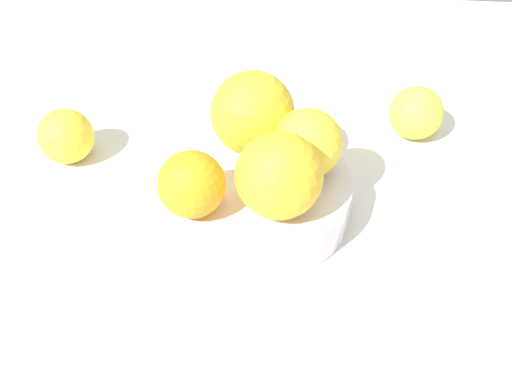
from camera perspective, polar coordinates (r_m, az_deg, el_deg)
The scene contains 8 objects.
ground_plane at distance 60.49cm, azimuth 0.00°, elevation -2.55°, with size 110.00×110.00×2.00cm, color silver.
fruit_bowl at distance 58.33cm, azimuth 0.00°, elevation -0.41°, with size 19.36×19.36×4.43cm.
orange_in_bowl_0 at distance 51.02cm, azimuth 2.33°, elevation 1.64°, with size 8.08×8.08×8.08cm, color yellow.
orange_in_bowl_1 at distance 55.77cm, azimuth 5.16°, elevation 4.88°, with size 6.98×6.98×6.98cm, color yellow.
orange_in_bowl_2 at distance 58.18cm, azimuth -0.34°, elevation 7.90°, with size 8.68×8.68×8.68cm, color yellow.
orange_in_bowl_3 at distance 51.77cm, azimuth -6.49°, elevation 0.77°, with size 6.29×6.29×6.29cm, color orange.
orange_loose_0 at distance 67.93cm, azimuth -18.57°, elevation 5.33°, with size 6.28×6.28×6.28cm, color yellow.
orange_loose_1 at distance 70.69cm, azimuth 15.79°, elevation 7.66°, with size 6.39×6.39×6.39cm, color yellow.
Camera 1 is at (-42.51, -3.91, 41.86)cm, focal length 39.79 mm.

